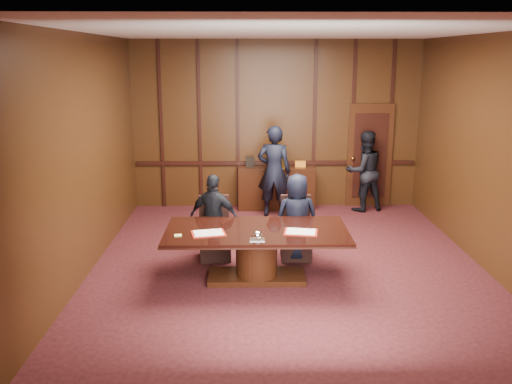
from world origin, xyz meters
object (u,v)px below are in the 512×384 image
(signatory_left, at_px, (214,218))
(witness_right, at_px, (364,171))
(witness_left, at_px, (274,171))
(signatory_right, at_px, (297,217))
(conference_table, at_px, (257,246))
(sideboard, at_px, (276,186))

(signatory_left, bearing_deg, witness_right, -117.32)
(witness_left, bearing_deg, signatory_right, 105.28)
(signatory_left, bearing_deg, conference_table, 148.36)
(conference_table, distance_m, witness_right, 4.29)
(conference_table, bearing_deg, witness_left, 82.69)
(sideboard, distance_m, signatory_right, 2.97)
(conference_table, distance_m, signatory_left, 1.05)
(sideboard, xyz_separation_m, witness_right, (1.82, -0.16, 0.35))
(signatory_right, distance_m, witness_right, 3.26)
(signatory_right, bearing_deg, witness_left, -88.90)
(witness_right, bearing_deg, sideboard, -20.07)
(conference_table, xyz_separation_m, signatory_left, (-0.65, 0.80, 0.18))
(signatory_left, distance_m, witness_left, 2.64)
(signatory_right, height_order, witness_left, witness_left)
(signatory_left, relative_size, signatory_right, 1.00)
(conference_table, height_order, signatory_left, signatory_left)
(signatory_right, bearing_deg, witness_right, -125.20)
(signatory_left, height_order, witness_right, witness_right)
(witness_right, bearing_deg, witness_left, -3.34)
(witness_left, bearing_deg, conference_table, 92.31)
(conference_table, relative_size, signatory_left, 1.89)
(conference_table, bearing_deg, signatory_left, 129.09)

